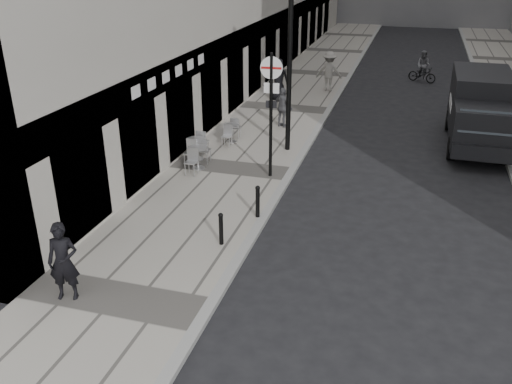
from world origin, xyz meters
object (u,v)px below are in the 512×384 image
cyclist (423,70)px  panel_van (481,107)px  walking_man (63,262)px  sign_post (271,100)px  lamppost (290,45)px

cyclist → panel_van: bearing=-54.6°
panel_van → walking_man: bearing=-124.1°
walking_man → sign_post: (2.38, 7.57, 1.63)m
lamppost → cyclist: 14.07m
sign_post → panel_van: bearing=34.1°
walking_man → sign_post: size_ratio=0.44×
sign_post → cyclist: sign_post is taller
panel_van → cyclist: 10.36m
sign_post → lamppost: lamppost is taller
sign_post → cyclist: (4.51, 15.50, -1.96)m
lamppost → panel_van: bearing=23.0°
walking_man → panel_van: panel_van is taller
walking_man → lamppost: bearing=60.0°
walking_man → cyclist: (6.89, 23.08, -0.33)m
walking_man → sign_post: sign_post is taller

